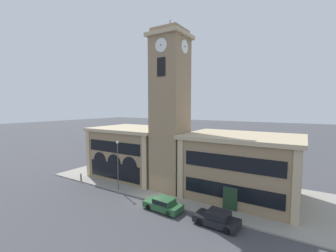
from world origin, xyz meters
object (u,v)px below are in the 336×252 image
parked_car_near (163,204)px  parked_car_mid (217,218)px  bollard (81,177)px  street_lamp (118,158)px

parked_car_near → parked_car_mid: parked_car_mid is taller
parked_car_near → bollard: bearing=-1.8°
parked_car_near → street_lamp: (-8.07, 1.60, 3.59)m
street_lamp → bollard: street_lamp is taller
parked_car_mid → bollard: size_ratio=3.96×
bollard → parked_car_mid: bearing=-3.7°
parked_car_near → parked_car_mid: (5.91, -0.00, 0.03)m
parked_car_mid → bollard: bearing=-0.4°
parked_car_mid → street_lamp: size_ratio=0.66×
parked_car_near → street_lamp: 8.97m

